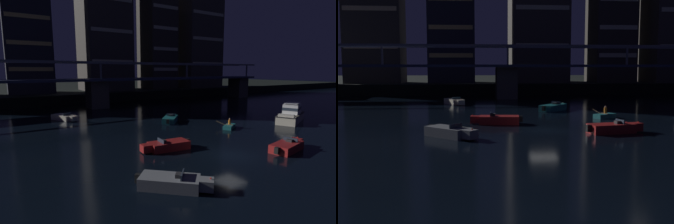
# 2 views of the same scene
# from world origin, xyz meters

# --- Properties ---
(ground_plane) EXTENTS (400.00, 400.00, 0.00)m
(ground_plane) POSITION_xyz_m (0.00, 0.00, 0.00)
(ground_plane) COLOR black
(far_riverbank) EXTENTS (240.00, 80.00, 2.20)m
(far_riverbank) POSITION_xyz_m (0.00, 85.25, 1.10)
(far_riverbank) COLOR black
(far_riverbank) RESTS_ON ground
(river_bridge) EXTENTS (89.35, 6.40, 9.38)m
(river_bridge) POSITION_xyz_m (0.00, 37.24, 4.48)
(river_bridge) COLOR #4C4944
(river_bridge) RESTS_ON ground
(tower_west_tall) EXTENTS (9.80, 8.16, 29.32)m
(tower_west_tall) POSITION_xyz_m (-10.19, 55.16, 16.71)
(tower_west_tall) COLOR #282833
(tower_west_tall) RESTS_ON far_riverbank
(tower_central) EXTENTS (11.99, 12.81, 39.28)m
(tower_central) POSITION_xyz_m (8.63, 55.83, 21.69)
(tower_central) COLOR #423D38
(tower_central) RESTS_ON far_riverbank
(tower_east_tall) EXTENTS (8.82, 10.01, 29.63)m
(tower_east_tall) POSITION_xyz_m (24.82, 54.64, 16.86)
(tower_east_tall) COLOR #38332D
(tower_east_tall) RESTS_ON far_riverbank
(tower_east_low) EXTENTS (13.02, 12.78, 38.33)m
(tower_east_low) POSITION_xyz_m (38.92, 53.78, 21.21)
(tower_east_low) COLOR #423D38
(tower_east_low) RESTS_ON far_riverbank
(cabin_cruiser_near_left) EXTENTS (9.23, 5.57, 2.79)m
(cabin_cruiser_near_left) POSITION_xyz_m (19.89, 6.71, 1.05)
(cabin_cruiser_near_left) COLOR beige
(cabin_cruiser_near_left) RESTS_ON ground
(speedboat_near_center) EXTENTS (3.25, 5.01, 1.16)m
(speedboat_near_center) POSITION_xyz_m (-8.77, 26.52, 0.41)
(speedboat_near_center) COLOR beige
(speedboat_near_center) RESTS_ON ground
(speedboat_near_right) EXTENTS (4.27, 4.49, 1.16)m
(speedboat_near_right) POSITION_xyz_m (4.23, 16.28, 0.41)
(speedboat_near_right) COLOR #196066
(speedboat_near_right) RESTS_ON ground
(speedboat_mid_left) EXTENTS (5.22, 2.51, 1.16)m
(speedboat_mid_left) POSITION_xyz_m (5.71, -1.93, 0.41)
(speedboat_mid_left) COLOR maroon
(speedboat_mid_left) RESTS_ON ground
(speedboat_mid_center) EXTENTS (4.44, 4.34, 1.16)m
(speedboat_mid_center) POSITION_xyz_m (-8.19, -2.80, 0.41)
(speedboat_mid_center) COLOR gray
(speedboat_mid_center) RESTS_ON ground
(speedboat_mid_right) EXTENTS (5.23, 2.15, 1.16)m
(speedboat_mid_right) POSITION_xyz_m (-3.89, 4.61, 0.41)
(speedboat_mid_right) COLOR maroon
(speedboat_mid_right) RESTS_ON ground
(dinghy_with_paddler) EXTENTS (2.80, 2.71, 1.36)m
(dinghy_with_paddler) POSITION_xyz_m (8.32, 8.20, 0.28)
(dinghy_with_paddler) COLOR #196066
(dinghy_with_paddler) RESTS_ON ground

